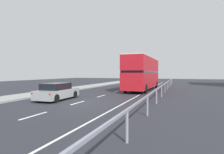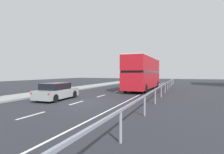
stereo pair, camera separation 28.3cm
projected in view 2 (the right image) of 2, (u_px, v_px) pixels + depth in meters
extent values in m
cube|color=#282930|center=(78.00, 103.00, 13.55)|extent=(74.86, 120.00, 0.10)
cube|color=gray|center=(16.00, 97.00, 15.94)|extent=(2.99, 80.00, 0.14)
cube|color=silver|center=(32.00, 115.00, 9.37)|extent=(0.16, 1.90, 0.01)
cube|color=silver|center=(77.00, 103.00, 13.34)|extent=(0.16, 1.90, 0.01)
cube|color=silver|center=(101.00, 96.00, 17.32)|extent=(0.16, 1.90, 0.01)
cube|color=silver|center=(116.00, 92.00, 21.30)|extent=(0.16, 1.90, 0.01)
cube|color=silver|center=(127.00, 89.00, 25.27)|extent=(0.16, 1.90, 0.01)
cube|color=silver|center=(134.00, 87.00, 29.25)|extent=(0.16, 1.90, 0.01)
cube|color=silver|center=(140.00, 85.00, 33.22)|extent=(0.16, 1.90, 0.01)
cube|color=silver|center=(145.00, 84.00, 37.20)|extent=(0.16, 1.90, 0.01)
cube|color=silver|center=(148.00, 83.00, 41.18)|extent=(0.16, 1.90, 0.01)
cube|color=silver|center=(145.00, 92.00, 20.71)|extent=(0.12, 46.00, 0.01)
cube|color=gray|center=(165.00, 84.00, 19.85)|extent=(0.08, 42.00, 0.08)
cylinder|color=gray|center=(121.00, 127.00, 5.67)|extent=(0.10, 0.10, 1.04)
cylinder|color=gray|center=(145.00, 106.00, 9.22)|extent=(0.10, 0.10, 1.04)
cylinder|color=gray|center=(155.00, 97.00, 12.77)|extent=(0.10, 0.10, 1.04)
cylinder|color=gray|center=(161.00, 92.00, 16.32)|extent=(0.10, 0.10, 1.04)
cylinder|color=gray|center=(165.00, 88.00, 19.86)|extent=(0.10, 0.10, 1.04)
cylinder|color=gray|center=(168.00, 86.00, 23.41)|extent=(0.10, 0.10, 1.04)
cylinder|color=gray|center=(170.00, 84.00, 26.96)|extent=(0.10, 0.10, 1.04)
cylinder|color=gray|center=(171.00, 83.00, 30.51)|extent=(0.10, 0.10, 1.04)
cylinder|color=gray|center=(172.00, 82.00, 34.06)|extent=(0.10, 0.10, 1.04)
cylinder|color=gray|center=(173.00, 81.00, 37.61)|extent=(0.10, 0.10, 1.04)
cube|color=red|center=(143.00, 80.00, 23.54)|extent=(2.72, 11.29, 1.89)
cube|color=black|center=(143.00, 72.00, 23.51)|extent=(2.73, 10.84, 0.24)
cube|color=red|center=(143.00, 65.00, 23.49)|extent=(2.72, 11.29, 1.68)
cube|color=silver|center=(143.00, 58.00, 23.47)|extent=(2.67, 11.06, 0.10)
cube|color=black|center=(151.00, 78.00, 28.70)|extent=(2.25, 0.08, 1.32)
cube|color=yellow|center=(151.00, 63.00, 28.64)|extent=(1.50, 0.07, 0.28)
cylinder|color=black|center=(142.00, 84.00, 27.89)|extent=(0.30, 1.01, 1.00)
cylinder|color=black|center=(157.00, 84.00, 27.00)|extent=(0.30, 1.01, 1.00)
cylinder|color=black|center=(125.00, 88.00, 20.29)|extent=(0.30, 1.01, 1.00)
cylinder|color=black|center=(145.00, 89.00, 19.41)|extent=(0.30, 1.01, 1.00)
cube|color=gray|center=(57.00, 93.00, 14.96)|extent=(1.95, 4.19, 0.69)
cube|color=black|center=(55.00, 86.00, 14.75)|extent=(1.65, 2.33, 0.52)
cube|color=red|center=(31.00, 93.00, 13.29)|extent=(0.16, 0.07, 0.12)
cube|color=red|center=(49.00, 94.00, 12.79)|extent=(0.16, 0.07, 0.12)
cylinder|color=black|center=(59.00, 94.00, 16.51)|extent=(0.23, 0.65, 0.64)
cylinder|color=black|center=(74.00, 94.00, 15.99)|extent=(0.23, 0.65, 0.64)
cylinder|color=black|center=(38.00, 97.00, 13.94)|extent=(0.23, 0.65, 0.64)
cylinder|color=black|center=(55.00, 98.00, 13.42)|extent=(0.23, 0.65, 0.64)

